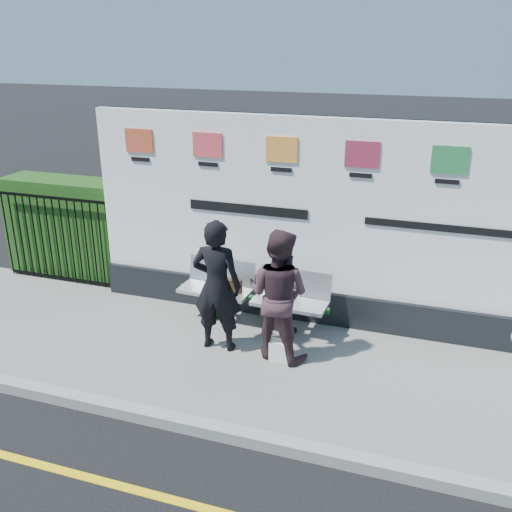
{
  "coord_description": "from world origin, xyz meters",
  "views": [
    {
      "loc": [
        1.53,
        -3.74,
        4.15
      ],
      "look_at": [
        -0.81,
        3.3,
        1.25
      ],
      "focal_mm": 40.0,
      "sensor_mm": 36.0,
      "label": 1
    }
  ],
  "objects_px": {
    "billboard": "(357,242)",
    "woman_right": "(278,295)",
    "bench": "(252,310)",
    "woman_left": "(217,286)"
  },
  "relations": [
    {
      "from": "bench",
      "to": "woman_right",
      "type": "xyz_separation_m",
      "value": [
        0.6,
        -0.7,
        0.65
      ]
    },
    {
      "from": "billboard",
      "to": "woman_left",
      "type": "distance_m",
      "value": 2.08
    },
    {
      "from": "bench",
      "to": "woman_right",
      "type": "relative_size",
      "value": 1.26
    },
    {
      "from": "billboard",
      "to": "bench",
      "type": "bearing_deg",
      "value": -161.5
    },
    {
      "from": "woman_left",
      "to": "woman_right",
      "type": "xyz_separation_m",
      "value": [
        0.83,
        0.06,
        -0.03
      ]
    },
    {
      "from": "bench",
      "to": "woman_right",
      "type": "distance_m",
      "value": 1.13
    },
    {
      "from": "bench",
      "to": "woman_left",
      "type": "relative_size",
      "value": 1.22
    },
    {
      "from": "billboard",
      "to": "bench",
      "type": "height_order",
      "value": "billboard"
    },
    {
      "from": "billboard",
      "to": "woman_right",
      "type": "height_order",
      "value": "billboard"
    },
    {
      "from": "billboard",
      "to": "woman_right",
      "type": "xyz_separation_m",
      "value": [
        -0.8,
        -1.17,
        -0.41
      ]
    }
  ]
}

